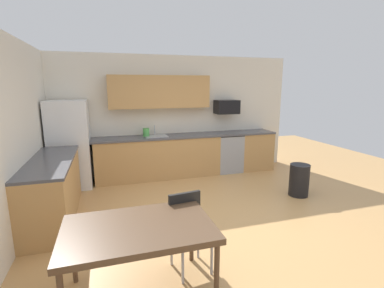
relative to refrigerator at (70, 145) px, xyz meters
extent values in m
plane|color=tan|center=(2.18, -2.22, -0.88)|extent=(12.00, 12.00, 0.00)
cube|color=silver|center=(2.18, 0.43, 0.47)|extent=(5.80, 0.10, 2.70)
cube|color=silver|center=(-0.47, -2.22, 0.47)|extent=(0.10, 5.80, 2.70)
cube|color=tan|center=(1.80, 0.08, -0.43)|extent=(2.74, 0.60, 0.90)
cube|color=tan|center=(4.17, 0.08, -0.43)|extent=(0.81, 0.60, 0.90)
cube|color=tan|center=(-0.12, -1.42, -0.43)|extent=(0.60, 2.00, 0.90)
cube|color=#4C4C51|center=(2.18, 0.08, 0.04)|extent=(4.80, 0.64, 0.04)
cube|color=#4C4C51|center=(-0.12, -1.42, 0.04)|extent=(0.64, 2.00, 0.04)
cube|color=tan|center=(1.88, 0.21, 1.02)|extent=(2.20, 0.34, 0.70)
cube|color=white|center=(0.00, 0.00, 0.00)|extent=(0.76, 0.70, 1.75)
cube|color=#999BA0|center=(3.47, 0.08, -0.44)|extent=(0.60, 0.60, 0.88)
cube|color=black|center=(3.47, 0.08, 0.02)|extent=(0.60, 0.60, 0.03)
cube|color=black|center=(3.47, 0.18, 0.66)|extent=(0.54, 0.36, 0.32)
cube|color=#A5A8AD|center=(1.75, 0.08, 0.00)|extent=(0.48, 0.40, 0.14)
cylinder|color=#B2B5BA|center=(1.75, 0.26, 0.16)|extent=(0.02, 0.02, 0.24)
cube|color=brown|center=(0.96, -3.48, -0.17)|extent=(1.40, 0.90, 0.06)
cylinder|color=brown|center=(1.60, -3.87, -0.54)|extent=(0.05, 0.05, 0.68)
cylinder|color=brown|center=(0.32, -3.09, -0.54)|extent=(0.05, 0.05, 0.68)
cylinder|color=brown|center=(1.60, -3.09, -0.54)|extent=(0.05, 0.05, 0.68)
cube|color=black|center=(1.54, -3.25, -0.43)|extent=(0.45, 0.45, 0.05)
cube|color=black|center=(1.52, -3.07, -0.23)|extent=(0.38, 0.09, 0.40)
cylinder|color=#B2B2B7|center=(1.40, -3.44, -0.66)|extent=(0.03, 0.03, 0.42)
cylinder|color=#B2B2B7|center=(1.73, -3.40, -0.66)|extent=(0.03, 0.03, 0.42)
cylinder|color=#B2B2B7|center=(1.35, -3.11, -0.66)|extent=(0.03, 0.03, 0.42)
cylinder|color=#B2B2B7|center=(1.69, -3.06, -0.66)|extent=(0.03, 0.03, 0.42)
cylinder|color=black|center=(4.11, -1.76, -0.58)|extent=(0.36, 0.36, 0.60)
cylinder|color=#4CA54C|center=(1.54, 0.13, 0.14)|extent=(0.14, 0.14, 0.20)
camera|label=1|loc=(0.73, -5.93, 1.16)|focal=26.15mm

